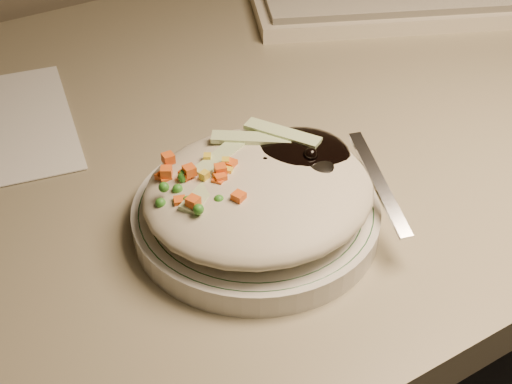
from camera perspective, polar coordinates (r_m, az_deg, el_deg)
desk at (r=0.89m, az=0.66°, el=-4.13°), size 1.40×0.70×0.74m
plate at (r=0.60m, az=0.00°, el=-1.94°), size 0.21×0.21×0.02m
plate_rim at (r=0.59m, az=0.00°, el=-1.20°), size 0.20×0.20×0.00m
meal at (r=0.58m, az=0.40°, el=0.53°), size 0.21×0.19×0.05m
keyboard at (r=0.99m, az=11.88°, el=14.66°), size 0.42×0.29×0.03m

